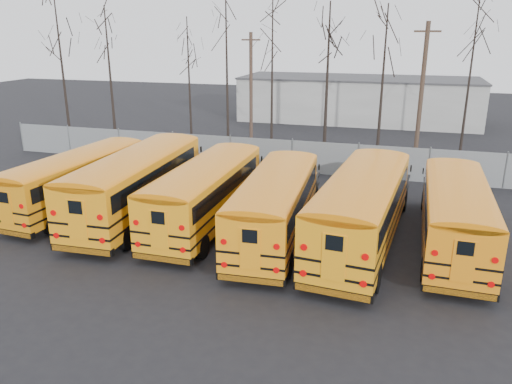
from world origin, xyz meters
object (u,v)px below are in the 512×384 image
(bus_b, at_px, (139,179))
(bus_e, at_px, (363,203))
(bus_c, at_px, (207,188))
(bus_a, at_px, (79,176))
(bus_d, at_px, (276,200))
(utility_pole_right, at_px, (421,94))
(utility_pole_left, at_px, (251,88))
(bus_f, at_px, (456,210))

(bus_b, relative_size, bus_e, 1.00)
(bus_b, relative_size, bus_c, 1.08)
(bus_a, xyz_separation_m, bus_c, (6.82, -0.29, 0.07))
(bus_d, xyz_separation_m, utility_pole_right, (5.66, 14.18, 2.88))
(utility_pole_left, height_order, utility_pole_right, utility_pole_right)
(utility_pole_left, relative_size, utility_pole_right, 0.93)
(bus_d, bearing_deg, bus_b, 170.11)
(bus_d, height_order, utility_pole_right, utility_pole_right)
(bus_a, bearing_deg, bus_b, 0.69)
(bus_c, xyz_separation_m, bus_f, (10.33, 0.31, -0.06))
(bus_d, xyz_separation_m, bus_f, (7.01, 0.98, -0.03))
(bus_e, relative_size, utility_pole_left, 1.38)
(bus_d, relative_size, bus_e, 0.92)
(utility_pole_right, bearing_deg, bus_d, -118.33)
(bus_a, height_order, bus_b, bus_b)
(bus_c, xyz_separation_m, utility_pole_right, (8.98, 13.51, 2.85))
(utility_pole_left, bearing_deg, bus_c, -73.05)
(bus_b, height_order, bus_e, bus_b)
(bus_f, bearing_deg, bus_d, -170.84)
(bus_a, bearing_deg, utility_pole_right, 43.94)
(bus_b, height_order, bus_f, bus_b)
(bus_c, relative_size, bus_e, 0.92)
(utility_pole_right, bearing_deg, bus_f, -90.74)
(bus_a, xyz_separation_m, utility_pole_right, (15.80, 13.22, 2.92))
(bus_b, bearing_deg, utility_pole_left, 86.70)
(bus_c, height_order, bus_f, bus_c)
(bus_b, relative_size, bus_f, 1.12)
(bus_b, height_order, utility_pole_right, utility_pole_right)
(bus_c, height_order, bus_e, bus_e)
(bus_d, height_order, utility_pole_left, utility_pole_left)
(bus_c, bearing_deg, utility_pole_left, 100.63)
(bus_b, bearing_deg, utility_pole_right, 44.75)
(bus_f, bearing_deg, utility_pole_right, 97.00)
(utility_pole_right, bearing_deg, bus_e, -105.46)
(bus_c, xyz_separation_m, bus_e, (6.80, -0.44, 0.12))
(bus_b, xyz_separation_m, utility_pole_left, (0.24, 16.86, 2.39))
(bus_c, relative_size, utility_pole_left, 1.27)
(bus_b, distance_m, utility_pole_right, 18.48)
(bus_a, height_order, utility_pole_left, utility_pole_left)
(utility_pole_right, bearing_deg, bus_a, -146.68)
(bus_c, bearing_deg, utility_pole_right, 56.35)
(bus_a, relative_size, bus_d, 0.98)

